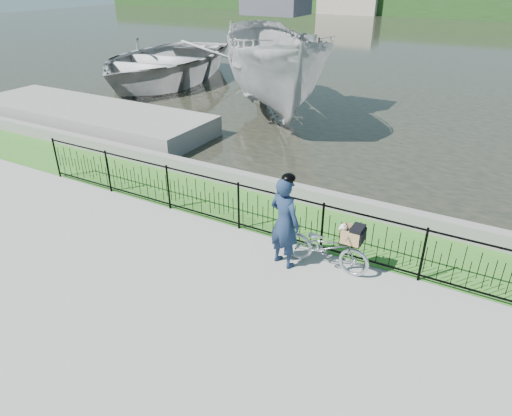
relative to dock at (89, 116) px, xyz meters
The scene contains 11 objects.
ground 11.42m from the dock, 28.81° to the right, with size 120.00×120.00×0.00m, color gray.
grass_strip 10.42m from the dock, 16.17° to the right, with size 60.00×2.00×0.01m, color #346E22.
water 29.26m from the dock, 70.02° to the left, with size 120.00×120.00×0.00m, color black.
quay_wall 10.18m from the dock, 10.76° to the right, with size 60.00×0.30×0.40m, color slate.
fence 10.74m from the dock, 21.31° to the right, with size 14.00×0.06×1.15m, color black, non-canonical shape.
far_treeline 55.42m from the dock, 79.60° to the left, with size 120.00×6.00×3.00m, color #21441A.
dock is the anchor object (origin of this frame).
bicycle_rig 12.10m from the dock, 21.06° to the right, with size 1.76×0.61×1.09m.
cyclist 11.50m from the dock, 23.89° to the right, with size 0.78×0.62×1.96m.
boat_near 7.35m from the dock, 41.15° to the left, with size 8.42×9.46×5.38m.
boat_far 7.70m from the dock, 108.22° to the left, with size 9.46×11.82×2.18m.
Camera 1 is at (3.79, -6.08, 5.25)m, focal length 32.00 mm.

